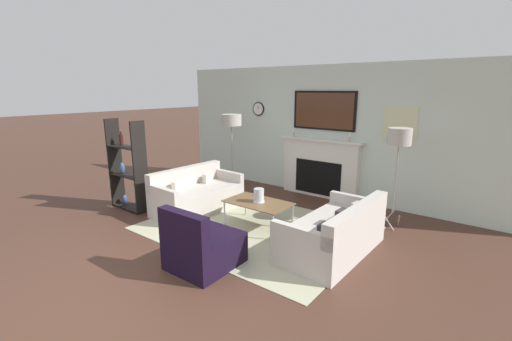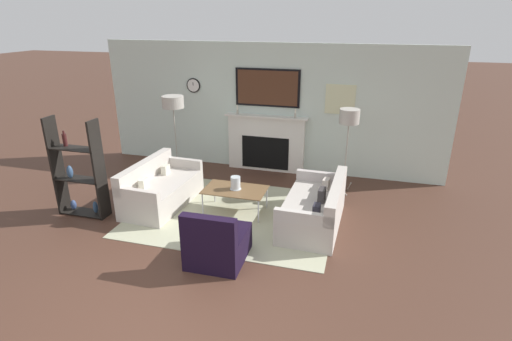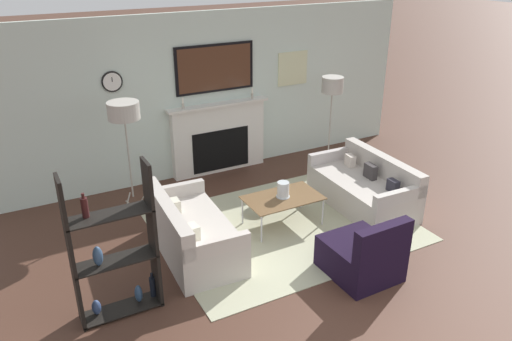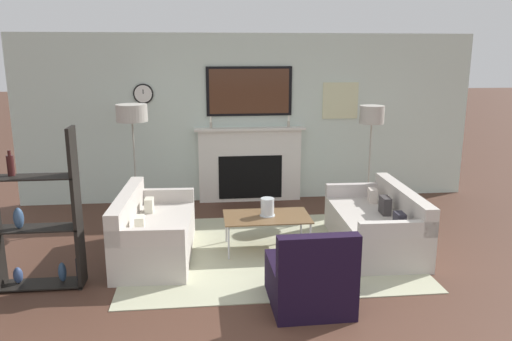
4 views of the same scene
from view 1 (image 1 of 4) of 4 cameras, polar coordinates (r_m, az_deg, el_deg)
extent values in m
plane|color=#482D21|center=(4.20, -23.75, -19.87)|extent=(60.00, 60.00, 0.00)
cube|color=silver|center=(7.27, 11.25, 6.29)|extent=(7.40, 0.07, 2.70)
cube|color=silver|center=(7.30, 10.57, 0.29)|extent=(1.67, 0.16, 1.18)
cube|color=black|center=(7.27, 10.21, -1.18)|extent=(1.03, 0.01, 0.71)
cube|color=silver|center=(7.17, 10.71, 5.03)|extent=(1.79, 0.22, 0.04)
cylinder|color=#B2AD9E|center=(7.43, 6.31, 6.02)|extent=(0.04, 0.04, 0.10)
cylinder|color=white|center=(7.42, 6.33, 6.75)|extent=(0.03, 0.03, 0.09)
cylinder|color=#B2AD9E|center=(6.87, 15.28, 5.02)|extent=(0.04, 0.04, 0.10)
cylinder|color=white|center=(6.86, 15.33, 5.81)|extent=(0.03, 0.03, 0.09)
cube|color=black|center=(7.19, 11.24, 9.78)|extent=(1.38, 0.04, 0.78)
cube|color=#4C2D1E|center=(7.17, 11.17, 9.77)|extent=(1.28, 0.01, 0.71)
cylinder|color=black|center=(8.07, 0.41, 10.23)|extent=(0.31, 0.02, 0.31)
cylinder|color=silver|center=(8.06, 0.35, 10.23)|extent=(0.27, 0.00, 0.27)
cube|color=black|center=(8.05, 0.34, 10.47)|extent=(0.01, 0.00, 0.07)
cube|color=beige|center=(6.67, 22.88, 7.30)|extent=(0.59, 0.02, 0.59)
cube|color=#AEAF90|center=(5.68, -0.12, -9.55)|extent=(3.39, 2.63, 0.01)
cube|color=beige|center=(6.46, -9.64, -4.78)|extent=(0.90, 1.68, 0.45)
cube|color=beige|center=(6.60, -11.63, -0.91)|extent=(0.24, 1.65, 0.34)
cube|color=#BBB3AB|center=(6.88, -4.85, -0.81)|extent=(0.83, 0.14, 0.18)
cube|color=beige|center=(5.93, -15.44, -3.59)|extent=(0.83, 0.14, 0.18)
cube|color=beige|center=(6.69, -8.08, -1.32)|extent=(0.11, 0.18, 0.17)
cube|color=beige|center=(6.25, -13.00, -2.57)|extent=(0.11, 0.18, 0.18)
cube|color=beige|center=(4.96, 12.50, -10.78)|extent=(0.92, 1.73, 0.44)
cube|color=beige|center=(4.68, 16.65, -7.52)|extent=(0.21, 1.71, 0.32)
cube|color=beige|center=(4.19, 7.64, -10.65)|extent=(0.87, 0.12, 0.18)
cube|color=#BEB4B1|center=(5.54, 16.46, -5.00)|extent=(0.87, 0.12, 0.18)
cube|color=#292731|center=(4.37, 11.22, -9.75)|extent=(0.11, 0.18, 0.18)
cube|color=#373333|center=(4.78, 14.11, -7.56)|extent=(0.11, 0.22, 0.22)
cube|color=beige|center=(5.23, 16.48, -6.09)|extent=(0.12, 0.20, 0.18)
cube|color=black|center=(4.55, -8.45, -13.03)|extent=(0.76, 0.84, 0.41)
cube|color=black|center=(4.17, -12.03, -9.48)|extent=(0.75, 0.15, 0.42)
cube|color=brown|center=(5.59, 0.34, -5.33)|extent=(1.06, 0.64, 0.02)
cylinder|color=#B7B7BC|center=(5.76, -5.28, -7.11)|extent=(0.02, 0.02, 0.42)
cylinder|color=#B7B7BC|center=(5.18, 2.82, -9.45)|extent=(0.02, 0.02, 0.42)
cylinder|color=#B7B7BC|center=(6.15, -1.74, -5.68)|extent=(0.02, 0.02, 0.42)
cylinder|color=#B7B7BC|center=(5.62, 6.09, -7.66)|extent=(0.02, 0.02, 0.42)
cylinder|color=silver|center=(5.55, 0.48, -4.15)|extent=(0.17, 0.17, 0.22)
cylinder|color=silver|center=(5.57, 0.48, -4.64)|extent=(0.09, 0.09, 0.12)
cylinder|color=silver|center=(5.59, 0.48, -5.18)|extent=(0.19, 0.19, 0.01)
cylinder|color=#9E998E|center=(7.68, -3.20, -2.38)|extent=(0.09, 0.23, 0.27)
cylinder|color=#9E998E|center=(7.83, -4.03, -2.09)|extent=(0.17, 0.19, 0.27)
cylinder|color=#9E998E|center=(7.66, -4.61, -2.45)|extent=(0.23, 0.07, 0.27)
cylinder|color=#9E998E|center=(7.56, -4.03, 3.00)|extent=(0.02, 0.02, 1.19)
cylinder|color=#B2ADA3|center=(7.46, -4.12, 8.41)|extent=(0.44, 0.44, 0.24)
cylinder|color=#9E998E|center=(6.12, 22.67, -7.73)|extent=(0.09, 0.23, 0.26)
cylinder|color=#9E998E|center=(6.20, 21.11, -7.31)|extent=(0.17, 0.19, 0.26)
cylinder|color=#9E998E|center=(6.02, 21.12, -7.93)|extent=(0.23, 0.07, 0.26)
cylinder|color=#9E998E|center=(5.91, 22.21, -1.43)|extent=(0.02, 0.02, 1.12)
cylinder|color=#B2ADA3|center=(5.79, 22.82, 5.24)|extent=(0.36, 0.36, 0.27)
cube|color=black|center=(7.13, -22.42, 1.25)|extent=(0.04, 0.28, 1.69)
cube|color=black|center=(6.44, -18.71, 0.34)|extent=(0.04, 0.28, 1.69)
cube|color=black|center=(7.00, -20.11, -5.71)|extent=(0.86, 0.28, 0.02)
cube|color=black|center=(6.83, -20.53, -0.77)|extent=(0.86, 0.28, 0.01)
cube|color=black|center=(6.72, -20.90, 3.69)|extent=(0.86, 0.28, 0.02)
ellipsoid|color=#344F73|center=(6.93, -21.41, 0.36)|extent=(0.10, 0.10, 0.22)
cylinder|color=black|center=(6.69, -18.10, -5.28)|extent=(0.07, 0.07, 0.24)
cylinder|color=black|center=(6.64, -18.19, -4.07)|extent=(0.03, 0.03, 0.06)
ellipsoid|color=#344874|center=(7.19, -21.04, -4.47)|extent=(0.10, 0.10, 0.18)
cylinder|color=#3D1919|center=(6.91, -21.52, 4.81)|extent=(0.07, 0.07, 0.21)
cylinder|color=#3D1919|center=(6.89, -21.61, 5.88)|extent=(0.03, 0.03, 0.05)
ellipsoid|color=navy|center=(6.81, -19.10, -5.13)|extent=(0.08, 0.08, 0.21)
camera|label=2|loc=(2.27, -112.86, 20.73)|focal=28.00mm
camera|label=3|loc=(6.65, -64.73, 18.07)|focal=35.00mm
camera|label=4|loc=(4.28, -75.24, 5.84)|focal=35.00mm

